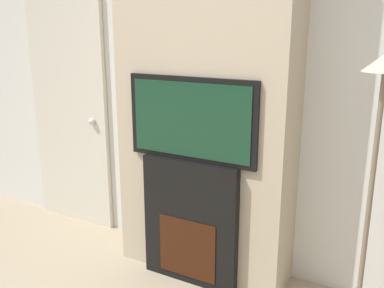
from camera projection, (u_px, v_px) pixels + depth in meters
name	position (u px, v px, depth m)	size (l,w,h in m)	color
wall_back	(219.00, 88.00, 3.12)	(6.00, 0.06, 2.70)	silver
chimney_breast	(205.00, 91.00, 2.94)	(1.26, 0.38, 2.70)	tan
fireplace	(192.00, 222.00, 3.01)	(0.72, 0.15, 0.91)	black
television	(192.00, 119.00, 2.82)	(0.94, 0.07, 0.56)	black
floor_lamp	(376.00, 149.00, 2.36)	(0.29, 0.29, 1.65)	#726651
entry_door	(70.00, 113.00, 3.85)	(0.85, 0.09, 2.06)	beige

